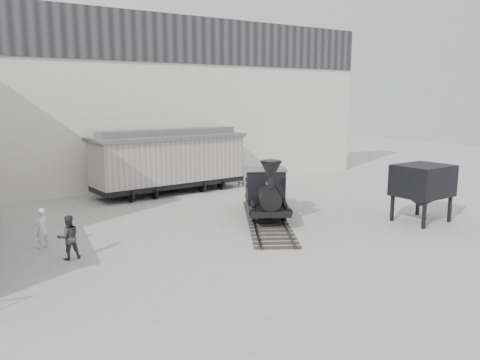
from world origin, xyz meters
TOP-DOWN VIEW (x-y plane):
  - ground at (0.00, 0.00)m, footprint 90.00×90.00m
  - north_wall at (0.00, 14.98)m, footprint 34.00×2.51m
  - locomotive at (2.34, 3.74)m, footprint 5.66×8.41m
  - boxcar at (0.77, 12.02)m, footprint 9.92×4.15m
  - visitor_a at (-7.68, 4.24)m, footprint 0.70×0.62m
  - visitor_b at (-7.04, 2.46)m, footprint 0.81×0.64m
  - coal_hopper at (8.34, -0.43)m, footprint 2.64×2.22m

SIDE VIEW (x-z plane):
  - ground at x=0.00m, z-range 0.00..0.00m
  - visitor_a at x=-7.68m, z-range 0.00..1.60m
  - visitor_b at x=-7.04m, z-range 0.00..1.62m
  - locomotive at x=2.34m, z-range -0.39..2.62m
  - coal_hopper at x=8.34m, z-range 0.41..3.12m
  - boxcar at x=0.77m, z-range 0.10..4.04m
  - north_wall at x=0.00m, z-range 0.05..11.05m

